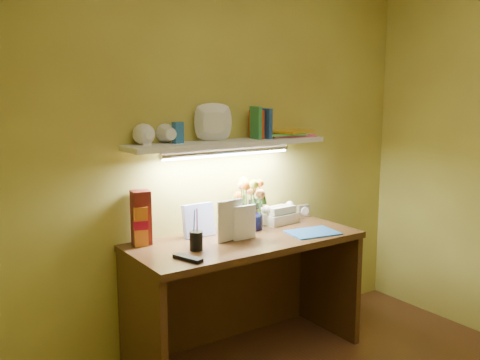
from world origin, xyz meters
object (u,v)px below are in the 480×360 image
Objects in this scene: desk at (246,298)px; whisky_bottle at (140,221)px; telephone at (278,213)px; flower_bouquet at (249,204)px; desk_clock at (303,211)px.

whisky_bottle reaches higher than desk.
telephone is 0.97m from whisky_bottle.
flower_bouquet is at bearing 50.54° from desk.
desk is 6.36× the size of telephone.
desk_clock is (0.50, 0.05, -0.12)m from flower_bouquet.
whisky_bottle is (-0.72, 0.04, -0.02)m from flower_bouquet.
whisky_bottle is (-1.21, -0.01, 0.10)m from desk_clock.
flower_bouquet is 3.85× the size of desk_clock.
telephone reaches higher than desk_clock.
telephone is 2.67× the size of desk_clock.
flower_bouquet reaches higher than telephone.
desk is at bearing -148.91° from desk_clock.
desk_clock is 0.29× the size of whisky_bottle.
telephone is at bearing -158.62° from desk_clock.
desk is at bearing -20.11° from whisky_bottle.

